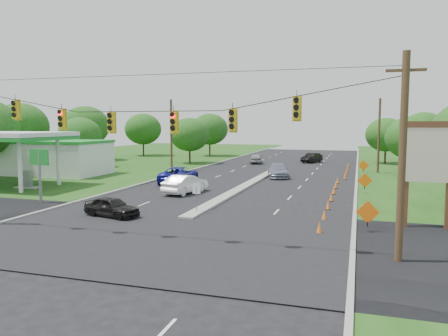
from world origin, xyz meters
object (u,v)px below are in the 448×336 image
(pylon_sign, at_px, (434,159))
(white_sedan, at_px, (185,184))
(gas_station, at_px, (46,154))
(black_sedan, at_px, (112,207))
(blue_pickup, at_px, (179,175))

(pylon_sign, relative_size, white_sedan, 1.25)
(gas_station, height_order, black_sedan, gas_station)
(gas_station, distance_m, blue_pickup, 16.76)
(pylon_sign, height_order, blue_pickup, pylon_sign)
(gas_station, distance_m, white_sedan, 20.80)
(gas_station, height_order, pylon_sign, pylon_sign)
(black_sedan, height_order, white_sedan, white_sedan)
(black_sedan, distance_m, white_sedan, 10.39)
(blue_pickup, bearing_deg, gas_station, -7.87)
(gas_station, xyz_separation_m, black_sedan, (18.82, -16.87, -1.92))
(blue_pickup, bearing_deg, white_sedan, 112.81)
(black_sedan, relative_size, blue_pickup, 0.64)
(gas_station, distance_m, black_sedan, 25.35)
(white_sedan, bearing_deg, blue_pickup, -50.66)
(pylon_sign, bearing_deg, white_sedan, 157.61)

